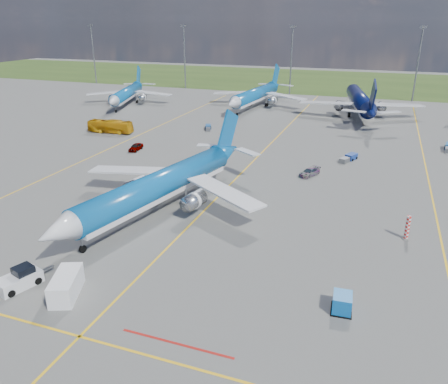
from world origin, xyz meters
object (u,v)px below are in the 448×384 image
(bg_jet_nw, at_px, (128,105))
(baggage_tug_c, at_px, (208,128))
(pushback_tug, at_px, (20,279))
(apron_bus, at_px, (110,126))
(warning_post, at_px, (407,228))
(service_car_c, at_px, (310,172))
(service_car_a, at_px, (136,147))
(main_airliner, at_px, (161,210))
(bg_jet_n, at_px, (358,115))
(bg_jet_nnw, at_px, (255,107))
(uld_container, at_px, (342,303))
(service_car_b, at_px, (203,167))
(service_van, at_px, (66,285))
(baggage_tug_w, at_px, (349,158))

(bg_jet_nw, height_order, baggage_tug_c, bg_jet_nw)
(pushback_tug, height_order, apron_bus, apron_bus)
(warning_post, bearing_deg, baggage_tug_c, 134.74)
(apron_bus, height_order, service_car_c, apron_bus)
(pushback_tug, xyz_separation_m, service_car_a, (-14.07, 45.85, -0.08))
(bg_jet_nw, relative_size, main_airliner, 0.91)
(bg_jet_nw, distance_m, service_car_a, 51.82)
(bg_jet_n, distance_m, apron_bus, 66.42)
(pushback_tug, distance_m, apron_bus, 62.84)
(bg_jet_nnw, bearing_deg, apron_bus, -113.66)
(baggage_tug_c, bearing_deg, service_car_a, -129.72)
(uld_container, height_order, service_car_c, uld_container)
(uld_container, xyz_separation_m, service_car_b, (-27.05, 32.41, -0.24))
(service_van, distance_m, apron_bus, 65.03)
(service_car_c, bearing_deg, baggage_tug_c, 165.13)
(service_car_b, relative_size, service_car_c, 0.98)
(pushback_tug, height_order, service_car_a, pushback_tug)
(service_car_c, bearing_deg, service_van, -84.46)
(warning_post, relative_size, service_car_c, 0.69)
(bg_jet_n, xyz_separation_m, baggage_tug_w, (1.35, -43.59, 0.51))
(bg_jet_nw, distance_m, bg_jet_nnw, 39.41)
(service_van, relative_size, service_car_a, 1.17)
(service_car_a, bearing_deg, baggage_tug_w, 6.03)
(service_car_b, bearing_deg, uld_container, -117.31)
(bg_jet_n, distance_m, service_car_a, 64.76)
(main_airliner, distance_m, baggage_tug_c, 47.68)
(service_van, bearing_deg, baggage_tug_c, 78.15)
(bg_jet_nw, height_order, service_car_c, bg_jet_nw)
(bg_jet_nw, distance_m, main_airliner, 82.66)
(warning_post, xyz_separation_m, service_car_c, (-14.81, 18.76, -0.86))
(bg_jet_nw, xyz_separation_m, baggage_tug_w, (69.42, -35.53, 0.51))
(bg_jet_nnw, relative_size, baggage_tug_c, 9.28)
(service_car_a, bearing_deg, apron_bus, 135.85)
(uld_container, relative_size, service_van, 0.43)
(warning_post, bearing_deg, apron_bus, 152.56)
(service_car_a, bearing_deg, service_car_b, -25.46)
(warning_post, relative_size, bg_jet_n, 0.07)
(uld_container, xyz_separation_m, baggage_tug_c, (-37.41, 60.55, -0.38))
(main_airliner, xyz_separation_m, service_car_a, (-18.52, 24.71, 0.71))
(pushback_tug, bearing_deg, service_car_b, 103.09)
(baggage_tug_w, bearing_deg, warning_post, -49.84)
(warning_post, height_order, service_car_a, warning_post)
(bg_jet_nnw, height_order, service_car_c, bg_jet_nnw)
(bg_jet_n, relative_size, baggage_tug_w, 8.99)
(bg_jet_nnw, relative_size, service_car_b, 9.65)
(baggage_tug_w, bearing_deg, service_car_a, -146.56)
(bg_jet_nnw, relative_size, service_car_a, 9.86)
(bg_jet_nw, height_order, uld_container, bg_jet_nw)
(bg_jet_nnw, bearing_deg, pushback_tug, -82.19)
(bg_jet_nw, height_order, main_airliner, main_airliner)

